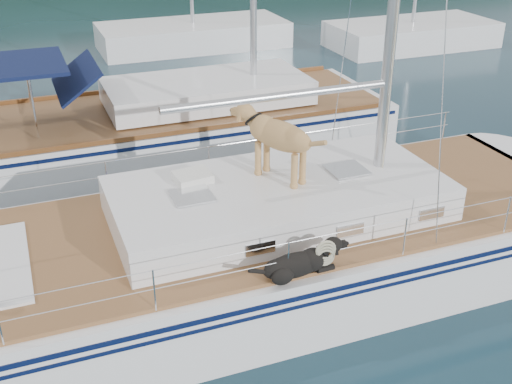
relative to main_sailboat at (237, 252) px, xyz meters
name	(u,v)px	position (x,y,z in m)	size (l,w,h in m)	color
ground	(232,289)	(-0.10, 0.00, -0.68)	(120.00, 120.00, 0.00)	black
main_sailboat	(237,252)	(0.00, 0.00, 0.00)	(12.00, 3.80, 14.01)	white
neighbor_sailboat	(165,129)	(0.30, 6.00, -0.06)	(11.00, 3.50, 13.30)	white
bg_boat_center	(193,35)	(3.90, 16.00, -0.23)	(7.20, 3.00, 11.65)	white
bg_boat_east	(411,35)	(11.90, 13.00, -0.23)	(6.40, 3.00, 11.65)	white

